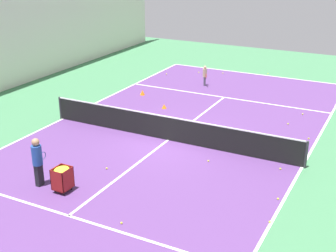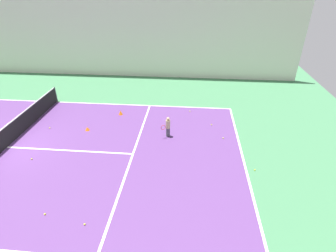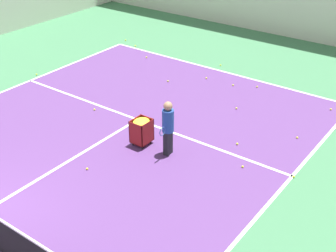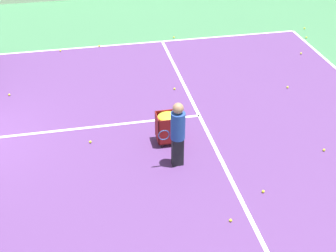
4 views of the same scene
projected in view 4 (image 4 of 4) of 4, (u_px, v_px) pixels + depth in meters
line_service_far at (199, 116)px, 13.79m from camera, size 11.46×0.10×0.00m
coach_at_net at (178, 131)px, 11.27m from camera, size 0.37×0.68×1.78m
ball_cart at (168, 123)px, 12.31m from camera, size 0.53×0.61×0.89m
tennis_ball_0 at (99, 46)px, 18.03m from camera, size 0.07×0.07×0.07m
tennis_ball_6 at (306, 37)px, 18.76m from camera, size 0.07×0.07×0.07m
tennis_ball_8 at (231, 220)px, 10.10m from camera, size 0.07×0.07×0.07m
tennis_ball_10 at (60, 51)px, 17.67m from camera, size 0.07×0.07×0.07m
tennis_ball_14 at (9, 95)px, 14.79m from camera, size 0.07×0.07×0.07m
tennis_ball_16 at (324, 150)px, 12.28m from camera, size 0.07×0.07×0.07m
tennis_ball_20 at (90, 142)px, 12.59m from camera, size 0.07×0.07×0.07m
tennis_ball_21 at (301, 53)px, 17.45m from camera, size 0.07×0.07×0.07m
tennis_ball_22 at (174, 89)px, 15.12m from camera, size 0.07×0.07×0.07m
tennis_ball_23 at (304, 28)px, 19.60m from camera, size 0.07×0.07×0.07m
tennis_ball_26 at (263, 191)px, 10.90m from camera, size 0.07×0.07×0.07m
tennis_ball_27 at (174, 37)px, 18.77m from camera, size 0.07×0.07×0.07m
tennis_ball_31 at (288, 87)px, 15.21m from camera, size 0.07×0.07×0.07m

